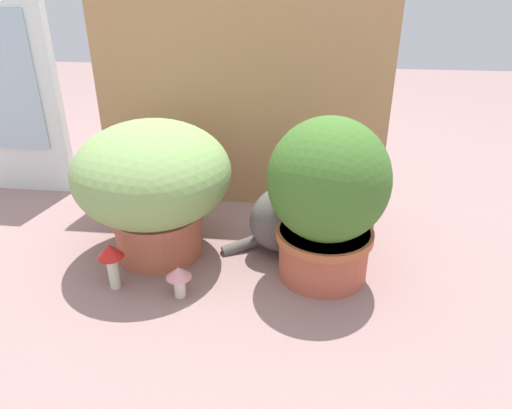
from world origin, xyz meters
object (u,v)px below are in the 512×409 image
at_px(mushroom_ornament_pink, 179,276).
at_px(leafy_planter, 327,197).
at_px(cat, 296,213).
at_px(mushroom_ornament_red, 111,257).
at_px(grass_planter, 153,182).

bearing_deg(mushroom_ornament_pink, leafy_planter, 20.90).
bearing_deg(cat, mushroom_ornament_red, -151.97).
bearing_deg(cat, grass_planter, -170.35).
bearing_deg(mushroom_ornament_red, leafy_planter, 12.53).
xyz_separation_m(grass_planter, mushroom_ornament_pink, (0.11, -0.21, -0.17)).
xyz_separation_m(leafy_planter, mushroom_ornament_red, (-0.57, -0.13, -0.15)).
relative_size(leafy_planter, mushroom_ornament_pink, 5.06).
distance_m(grass_planter, mushroom_ornament_pink, 0.29).
relative_size(mushroom_ornament_red, mushroom_ornament_pink, 1.51).
bearing_deg(leafy_planter, mushroom_ornament_red, -167.47).
distance_m(leafy_planter, mushroom_ornament_red, 0.60).
bearing_deg(mushroom_ornament_pink, grass_planter, 119.05).
distance_m(grass_planter, mushroom_ornament_red, 0.24).
height_order(leafy_planter, cat, leafy_planter).
xyz_separation_m(grass_planter, leafy_planter, (0.49, -0.06, 0.01)).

